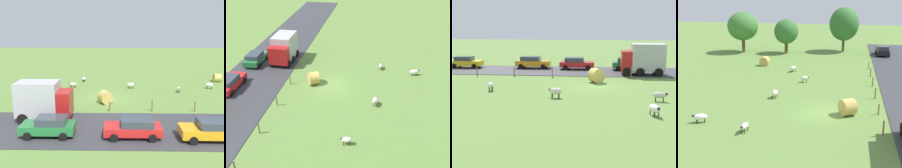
# 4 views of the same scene
# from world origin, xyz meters

# --- Properties ---
(ground_plane) EXTENTS (160.00, 160.00, 0.00)m
(ground_plane) POSITION_xyz_m (0.00, 0.00, 0.00)
(ground_plane) COLOR olive
(road_strip) EXTENTS (8.00, 80.00, 0.06)m
(road_strip) POSITION_xyz_m (9.60, 0.00, 0.03)
(road_strip) COLOR #38383D
(road_strip) RESTS_ON ground_plane
(sheep_0) EXTENTS (1.06, 0.59, 0.78)m
(sheep_0) POSITION_xyz_m (-3.10, 9.51, 0.54)
(sheep_0) COLOR silver
(sheep_0) RESTS_ON ground_plane
(sheep_1) EXTENTS (1.01, 1.28, 0.82)m
(sheep_1) POSITION_xyz_m (-5.38, 14.41, 0.55)
(sheep_1) COLOR silver
(sheep_1) RESTS_ON ground_plane
(sheep_2) EXTENTS (0.58, 1.22, 0.74)m
(sheep_2) POSITION_xyz_m (-5.72, -5.18, 0.51)
(sheep_2) COLOR beige
(sheep_2) RESTS_ON ground_plane
(sheep_3) EXTENTS (0.65, 1.16, 0.84)m
(sheep_3) POSITION_xyz_m (-5.30, 3.25, 0.56)
(sheep_3) COLOR silver
(sheep_3) RESTS_ON ground_plane
(sheep_4) EXTENTS (1.33, 0.87, 0.78)m
(sheep_4) POSITION_xyz_m (-9.92, -4.11, 0.51)
(sheep_4) COLOR white
(sheep_4) RESTS_ON ground_plane
(hay_bale_0) EXTENTS (1.37, 1.16, 1.33)m
(hay_bale_0) POSITION_xyz_m (-10.21, 17.30, 0.66)
(hay_bale_0) COLOR tan
(hay_bale_0) RESTS_ON ground_plane
(hay_bale_1) EXTENTS (1.75, 1.86, 1.48)m
(hay_bale_1) POSITION_xyz_m (2.10, -0.08, 0.74)
(hay_bale_1) COLOR tan
(hay_bale_1) RESTS_ON ground_plane
(fence_post_0) EXTENTS (0.12, 0.12, 1.28)m
(fence_post_0) POSITION_xyz_m (4.82, -3.92, 0.64)
(fence_post_0) COLOR brown
(fence_post_0) RESTS_ON ground_plane
(fence_post_1) EXTENTS (0.12, 0.12, 1.00)m
(fence_post_1) POSITION_xyz_m (4.82, 0.49, 0.50)
(fence_post_1) COLOR brown
(fence_post_1) RESTS_ON ground_plane
(fence_post_2) EXTENTS (0.12, 0.12, 1.18)m
(fence_post_2) POSITION_xyz_m (4.82, 4.91, 0.59)
(fence_post_2) COLOR brown
(fence_post_2) RESTS_ON ground_plane
(fence_post_3) EXTENTS (0.12, 0.12, 1.10)m
(fence_post_3) POSITION_xyz_m (4.82, 9.32, 0.55)
(fence_post_3) COLOR brown
(fence_post_3) RESTS_ON ground_plane
(truck_0) EXTENTS (2.84, 4.96, 3.63)m
(truck_0) POSITION_xyz_m (7.54, -5.57, 1.97)
(truck_0) COLOR #B21919
(truck_0) RESTS_ON road_strip
(car_0) EXTENTS (2.16, 4.27, 1.56)m
(car_0) POSITION_xyz_m (11.16, -4.13, 0.88)
(car_0) COLOR #237238
(car_0) RESTS_ON road_strip
(car_2) EXTENTS (2.19, 4.59, 1.56)m
(car_2) POSITION_xyz_m (11.66, 8.53, 0.88)
(car_2) COLOR orange
(car_2) RESTS_ON road_strip
(car_3) EXTENTS (2.18, 4.50, 1.51)m
(car_3) POSITION_xyz_m (11.30, 2.61, 0.85)
(car_3) COLOR red
(car_3) RESTS_ON road_strip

